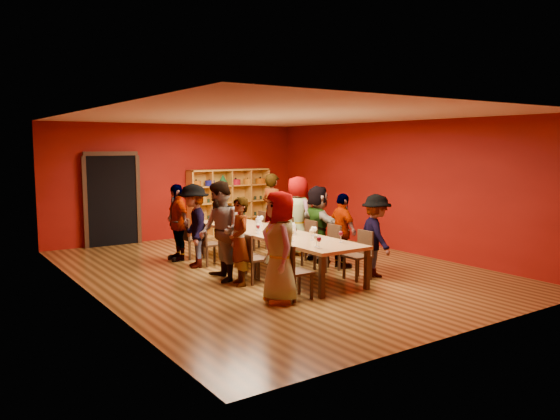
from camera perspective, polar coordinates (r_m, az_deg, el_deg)
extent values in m
cube|color=#4F3315|center=(10.89, -0.76, -6.25)|extent=(7.10, 9.10, 0.02)
cube|color=#6A0A05|center=(14.62, -10.56, 2.94)|extent=(7.10, 0.02, 3.00)
cube|color=#6A0A05|center=(7.34, 18.99, -0.97)|extent=(7.10, 0.02, 3.00)
cube|color=#6A0A05|center=(9.21, -19.33, 0.51)|extent=(0.02, 9.10, 3.00)
cube|color=#6A0A05|center=(12.92, 12.35, 2.42)|extent=(0.02, 9.10, 3.00)
cube|color=white|center=(10.63, -0.79, 9.82)|extent=(7.10, 9.10, 0.02)
cube|color=#AA7846|center=(10.75, -0.77, -2.46)|extent=(1.10, 4.50, 0.06)
cube|color=black|center=(8.82, 4.39, -7.01)|extent=(0.08, 0.08, 0.69)
cube|color=black|center=(12.44, -8.18, -3.02)|extent=(0.08, 0.08, 0.69)
cube|color=black|center=(9.45, 9.07, -6.15)|extent=(0.08, 0.08, 0.69)
cube|color=black|center=(12.89, -4.26, -2.63)|extent=(0.08, 0.08, 0.69)
cube|color=black|center=(13.97, -17.19, 0.94)|extent=(1.20, 0.14, 2.20)
cube|color=black|center=(13.84, -17.27, 5.66)|extent=(1.32, 0.06, 0.10)
cube|color=black|center=(13.72, -19.70, 0.75)|extent=(0.10, 0.06, 2.20)
cube|color=black|center=(14.10, -14.58, 1.07)|extent=(0.10, 0.06, 2.20)
cube|color=gold|center=(14.55, -9.36, 0.58)|extent=(0.04, 0.40, 1.80)
cube|color=gold|center=(15.68, -1.51, 1.11)|extent=(0.04, 0.40, 1.80)
cube|color=gold|center=(15.02, -5.32, 4.20)|extent=(2.40, 0.40, 0.04)
cube|color=gold|center=(15.20, -5.25, -2.45)|extent=(2.40, 0.40, 0.04)
cube|color=gold|center=(15.25, -5.63, 0.92)|extent=(2.40, 0.02, 1.80)
cube|color=gold|center=(15.13, -5.27, -0.84)|extent=(2.36, 0.38, 0.03)
cube|color=gold|center=(15.08, -5.29, 0.86)|extent=(2.36, 0.38, 0.03)
cube|color=gold|center=(15.04, -5.30, 2.56)|extent=(2.36, 0.38, 0.03)
cube|color=gold|center=(14.80, -7.32, 0.72)|extent=(0.03, 0.38, 1.76)
cube|color=gold|center=(15.08, -5.29, 0.86)|extent=(0.03, 0.38, 1.76)
cube|color=gold|center=(15.38, -3.33, 0.99)|extent=(0.03, 0.38, 1.76)
cylinder|color=#C4600B|center=(14.58, -8.75, 2.73)|extent=(0.26, 0.26, 0.15)
sphere|color=black|center=(14.58, -8.76, 3.11)|extent=(0.05, 0.05, 0.05)
cylinder|color=navy|center=(14.76, -7.35, 2.80)|extent=(0.26, 0.26, 0.15)
sphere|color=black|center=(14.75, -7.36, 3.17)|extent=(0.05, 0.05, 0.05)
cylinder|color=#1A6A34|center=(14.94, -5.98, 2.74)|extent=(0.26, 0.26, 0.08)
cone|color=#1A6A34|center=(14.93, -5.99, 3.31)|extent=(0.24, 0.24, 0.22)
cylinder|color=red|center=(15.13, -4.64, 2.93)|extent=(0.26, 0.26, 0.15)
sphere|color=black|center=(15.13, -4.65, 3.29)|extent=(0.05, 0.05, 0.05)
cylinder|color=orange|center=(15.33, -3.34, 2.99)|extent=(0.26, 0.26, 0.15)
sphere|color=black|center=(15.33, -3.35, 3.35)|extent=(0.05, 0.05, 0.05)
cylinder|color=#C4600B|center=(15.54, -2.08, 3.05)|extent=(0.26, 0.26, 0.15)
sphere|color=black|center=(15.54, -2.08, 3.40)|extent=(0.05, 0.05, 0.05)
cylinder|color=black|center=(14.67, -8.76, -0.88)|extent=(0.07, 0.07, 0.10)
cylinder|color=black|center=(14.74, -8.11, -0.82)|extent=(0.07, 0.07, 0.10)
cylinder|color=black|center=(14.83, -7.47, -0.77)|extent=(0.07, 0.07, 0.10)
cylinder|color=black|center=(14.91, -6.83, -0.72)|extent=(0.07, 0.07, 0.10)
cylinder|color=black|center=(14.99, -6.21, -0.67)|extent=(0.07, 0.07, 0.10)
cylinder|color=black|center=(15.08, -5.59, -0.62)|extent=(0.07, 0.07, 0.10)
cylinder|color=black|center=(15.17, -4.97, -0.57)|extent=(0.07, 0.07, 0.10)
cylinder|color=black|center=(15.26, -4.37, -0.52)|extent=(0.07, 0.07, 0.10)
cylinder|color=black|center=(15.35, -3.77, -0.47)|extent=(0.07, 0.07, 0.10)
cylinder|color=black|center=(15.45, -3.18, -0.43)|extent=(0.07, 0.07, 0.10)
cylinder|color=black|center=(15.54, -2.59, -0.38)|extent=(0.07, 0.07, 0.10)
cylinder|color=black|center=(15.64, -2.01, -0.33)|extent=(0.07, 0.07, 0.10)
cylinder|color=black|center=(14.61, -8.79, 0.87)|extent=(0.07, 0.07, 0.10)
cylinder|color=black|center=(14.69, -8.14, 0.92)|extent=(0.07, 0.07, 0.10)
cylinder|color=black|center=(14.77, -7.50, 0.96)|extent=(0.07, 0.07, 0.10)
cylinder|color=black|center=(14.86, -6.86, 1.00)|extent=(0.07, 0.07, 0.10)
cylinder|color=black|center=(14.94, -6.23, 1.04)|extent=(0.07, 0.07, 0.10)
cylinder|color=black|center=(15.03, -5.61, 1.08)|extent=(0.07, 0.07, 0.10)
cylinder|color=black|center=(15.12, -4.99, 1.12)|extent=(0.07, 0.07, 0.10)
cylinder|color=black|center=(15.21, -4.38, 1.16)|extent=(0.07, 0.07, 0.10)
cylinder|color=black|center=(15.30, -3.78, 1.20)|extent=(0.07, 0.07, 0.10)
cylinder|color=black|center=(15.40, -3.19, 1.24)|extent=(0.07, 0.07, 0.10)
cylinder|color=black|center=(15.49, -2.60, 1.27)|extent=(0.07, 0.07, 0.10)
cylinder|color=black|center=(15.59, -2.02, 1.31)|extent=(0.07, 0.07, 0.10)
cube|color=black|center=(8.77, 1.76, -6.51)|extent=(0.42, 0.42, 0.04)
cube|color=black|center=(8.61, 0.74, -5.12)|extent=(0.04, 0.40, 0.44)
cube|color=black|center=(8.59, 1.50, -8.33)|extent=(0.04, 0.04, 0.41)
cube|color=black|center=(8.79, 3.32, -7.99)|extent=(0.04, 0.04, 0.41)
cube|color=black|center=(8.86, 0.21, -7.86)|extent=(0.04, 0.04, 0.41)
cube|color=black|center=(9.05, 2.00, -7.55)|extent=(0.04, 0.04, 0.41)
imported|color=#C5848D|center=(8.49, 0.00, -3.88)|extent=(0.69, 0.95, 1.75)
cube|color=black|center=(9.78, -2.57, -5.11)|extent=(0.42, 0.42, 0.04)
cube|color=black|center=(9.64, -3.54, -3.84)|extent=(0.04, 0.40, 0.44)
cube|color=black|center=(9.61, -2.90, -6.71)|extent=(0.04, 0.04, 0.41)
cube|color=black|center=(9.78, -1.19, -6.46)|extent=(0.04, 0.04, 0.41)
cube|color=black|center=(9.89, -3.93, -6.32)|extent=(0.04, 0.04, 0.41)
cube|color=black|center=(10.06, -2.25, -6.09)|extent=(0.04, 0.04, 0.41)
imported|color=#5776B3|center=(9.56, -4.23, -3.29)|extent=(0.53, 0.64, 1.55)
cube|color=black|center=(10.17, -3.92, -4.67)|extent=(0.42, 0.42, 0.04)
cube|color=black|center=(10.03, -4.87, -3.44)|extent=(0.04, 0.40, 0.44)
cube|color=black|center=(9.99, -4.26, -6.20)|extent=(0.04, 0.04, 0.41)
cube|color=black|center=(10.16, -2.59, -5.97)|extent=(0.04, 0.04, 0.41)
cube|color=black|center=(10.28, -5.21, -5.84)|extent=(0.04, 0.04, 0.41)
cube|color=black|center=(10.44, -3.57, -5.62)|extent=(0.04, 0.04, 0.41)
imported|color=#4B4B50|center=(9.86, -6.30, -2.23)|extent=(0.62, 0.95, 1.82)
cube|color=black|center=(11.29, -7.26, -3.56)|extent=(0.42, 0.42, 0.04)
cube|color=black|center=(11.17, -8.15, -2.44)|extent=(0.04, 0.40, 0.44)
cube|color=black|center=(11.11, -7.63, -4.92)|extent=(0.04, 0.04, 0.41)
cube|color=black|center=(11.26, -6.07, -4.74)|extent=(0.04, 0.04, 0.41)
cube|color=black|center=(11.41, -8.39, -4.62)|extent=(0.04, 0.04, 0.41)
cube|color=black|center=(11.56, -6.87, -4.45)|extent=(0.04, 0.04, 0.41)
imported|color=silver|center=(11.07, -8.98, -1.64)|extent=(0.75, 1.17, 1.68)
cube|color=black|center=(12.02, -9.03, -2.97)|extent=(0.42, 0.42, 0.04)
cube|color=black|center=(11.90, -9.88, -1.91)|extent=(0.04, 0.40, 0.44)
cube|color=black|center=(11.84, -9.41, -4.23)|extent=(0.04, 0.04, 0.41)
cube|color=black|center=(11.98, -7.93, -4.07)|extent=(0.04, 0.04, 0.41)
cube|color=black|center=(12.14, -10.08, -3.97)|extent=(0.04, 0.04, 0.41)
cube|color=black|center=(12.28, -8.63, -3.82)|extent=(0.04, 0.04, 0.41)
imported|color=pink|center=(11.81, -10.68, -1.26)|extent=(0.48, 0.98, 1.64)
cube|color=black|center=(10.09, 8.10, -4.80)|extent=(0.42, 0.42, 0.04)
cube|color=black|center=(10.18, 8.92, -3.35)|extent=(0.04, 0.40, 0.44)
cube|color=black|center=(9.91, 8.01, -6.35)|extent=(0.04, 0.04, 0.41)
cube|color=black|center=(10.13, 9.45, -6.08)|extent=(0.04, 0.04, 0.41)
cube|color=black|center=(10.15, 6.72, -6.01)|extent=(0.04, 0.04, 0.41)
cube|color=black|center=(10.38, 8.15, -5.76)|extent=(0.04, 0.04, 0.41)
imported|color=#131B36|center=(10.34, 10.00, -2.64)|extent=(0.75, 1.08, 1.54)
cube|color=black|center=(10.75, 4.92, -4.05)|extent=(0.42, 0.42, 0.04)
cube|color=black|center=(10.83, 5.72, -2.69)|extent=(0.04, 0.40, 0.44)
cube|color=black|center=(10.56, 4.78, -5.49)|extent=(0.04, 0.04, 0.41)
cube|color=black|center=(10.77, 6.19, -5.26)|extent=(0.04, 0.04, 0.41)
cube|color=black|center=(10.82, 3.64, -5.18)|extent=(0.04, 0.04, 0.41)
cube|color=black|center=(11.03, 5.04, -4.97)|extent=(0.04, 0.04, 0.41)
imported|color=beige|center=(10.95, 6.54, -2.18)|extent=(0.51, 0.92, 1.50)
cube|color=black|center=(11.34, 2.51, -3.47)|extent=(0.42, 0.42, 0.04)
cube|color=black|center=(11.41, 3.28, -2.19)|extent=(0.04, 0.40, 0.44)
cube|color=black|center=(11.15, 2.32, -4.82)|extent=(0.04, 0.04, 0.41)
cube|color=black|center=(11.35, 3.70, -4.62)|extent=(0.04, 0.04, 0.41)
cube|color=black|center=(11.42, 1.30, -4.54)|extent=(0.04, 0.04, 0.41)
cube|color=black|center=(11.61, 2.67, -4.35)|extent=(0.04, 0.04, 0.41)
imported|color=#5E89C1|center=(11.50, 3.99, -1.43)|extent=(0.64, 1.54, 1.61)
cube|color=black|center=(12.02, 0.07, -2.88)|extent=(0.42, 0.42, 0.04)
cube|color=black|center=(12.09, 0.82, -1.67)|extent=(0.04, 0.40, 0.44)
cube|color=black|center=(11.83, -0.14, -4.14)|extent=(0.04, 0.04, 0.41)
cube|color=black|center=(12.02, 1.20, -3.97)|extent=(0.04, 0.04, 0.41)
cube|color=black|center=(12.11, -1.05, -3.89)|extent=(0.04, 0.04, 0.41)
cube|color=black|center=(12.30, 0.28, -3.73)|extent=(0.04, 0.04, 0.41)
imported|color=beige|center=(12.22, 1.86, -0.59)|extent=(0.52, 0.89, 1.76)
cube|color=black|center=(12.86, -2.47, -2.25)|extent=(0.42, 0.42, 0.04)
cube|color=black|center=(12.93, -1.76, -1.13)|extent=(0.04, 0.40, 0.44)
cube|color=black|center=(12.67, -2.72, -3.42)|extent=(0.04, 0.04, 0.41)
cube|color=black|center=(12.85, -1.42, -3.27)|extent=(0.04, 0.04, 0.41)
cube|color=black|center=(12.96, -3.50, -3.20)|extent=(0.04, 0.04, 0.41)
cube|color=black|center=(13.13, -2.23, -3.06)|extent=(0.04, 0.04, 0.41)
imported|color=#4D4D52|center=(13.05, -0.76, -0.07)|extent=(0.59, 0.73, 1.79)
cylinder|color=silver|center=(9.80, 3.32, -3.17)|extent=(0.07, 0.07, 0.01)
cylinder|color=silver|center=(9.79, 3.32, -2.81)|extent=(0.01, 0.01, 0.12)
ellipsoid|color=beige|center=(9.77, 3.33, -2.25)|extent=(0.09, 0.09, 0.10)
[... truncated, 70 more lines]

